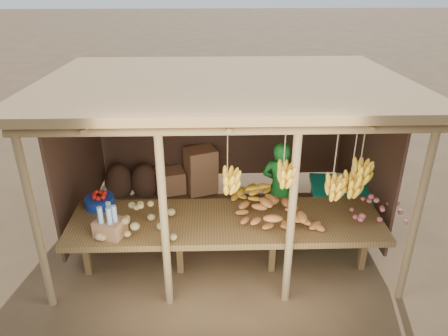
{
  "coord_description": "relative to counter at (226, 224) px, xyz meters",
  "views": [
    {
      "loc": [
        -0.16,
        -5.54,
        3.78
      ],
      "look_at": [
        0.0,
        0.0,
        1.05
      ],
      "focal_mm": 35.0,
      "sensor_mm": 36.0,
      "label": 1
    }
  ],
  "objects": [
    {
      "name": "ground",
      "position": [
        -0.0,
        0.95,
        -0.74
      ],
      "size": [
        60.0,
        60.0,
        0.0
      ],
      "primitive_type": "plane",
      "color": "brown",
      "rests_on": "ground"
    },
    {
      "name": "stall_structure",
      "position": [
        0.08,
        0.95,
        1.18
      ],
      "size": [
        4.7,
        3.5,
        2.43
      ],
      "color": "#95764D",
      "rests_on": "ground"
    },
    {
      "name": "counter",
      "position": [
        0.0,
        0.0,
        0.0
      ],
      "size": [
        3.9,
        1.05,
        0.8
      ],
      "color": "brown",
      "rests_on": "ground"
    },
    {
      "name": "potato_heap",
      "position": [
        -1.05,
        -0.18,
        0.24
      ],
      "size": [
        1.02,
        0.8,
        0.36
      ],
      "primitive_type": null,
      "rotation": [
        0.0,
        0.0,
        0.33
      ],
      "color": "#A48D54",
      "rests_on": "counter"
    },
    {
      "name": "sweet_potato_heap",
      "position": [
        0.62,
        -0.1,
        0.24
      ],
      "size": [
        1.13,
        0.9,
        0.36
      ],
      "primitive_type": null,
      "rotation": [
        0.0,
        0.0,
        -0.35
      ],
      "color": "#BB6D30",
      "rests_on": "counter"
    },
    {
      "name": "onion_heap",
      "position": [
        1.9,
        -0.02,
        0.24
      ],
      "size": [
        0.83,
        0.59,
        0.35
      ],
      "primitive_type": null,
      "rotation": [
        0.0,
        0.0,
        -0.18
      ],
      "color": "#C35F5F",
      "rests_on": "counter"
    },
    {
      "name": "banana_pile",
      "position": [
        0.4,
        0.41,
        0.23
      ],
      "size": [
        0.64,
        0.45,
        0.35
      ],
      "primitive_type": null,
      "rotation": [
        0.0,
        0.0,
        0.17
      ],
      "color": "gold",
      "rests_on": "counter"
    },
    {
      "name": "tomato_basin",
      "position": [
        -1.64,
        0.37,
        0.14
      ],
      "size": [
        0.38,
        0.38,
        0.2
      ],
      "rotation": [
        0.0,
        0.0,
        -0.3
      ],
      "color": "navy",
      "rests_on": "counter"
    },
    {
      "name": "bottle_box",
      "position": [
        -1.37,
        -0.29,
        0.22
      ],
      "size": [
        0.39,
        0.35,
        0.41
      ],
      "color": "#9F6C47",
      "rests_on": "counter"
    },
    {
      "name": "vendor",
      "position": [
        0.8,
        0.91,
        -0.01
      ],
      "size": [
        0.62,
        0.52,
        1.45
      ],
      "primitive_type": "imported",
      "rotation": [
        0.0,
        0.0,
        2.75
      ],
      "color": "#197024",
      "rests_on": "ground"
    },
    {
      "name": "tarp_crate",
      "position": [
        1.69,
        0.95,
        -0.34
      ],
      "size": [
        0.9,
        0.8,
        0.98
      ],
      "color": "brown",
      "rests_on": "ground"
    },
    {
      "name": "carton_stack",
      "position": [
        -0.55,
        2.15,
        -0.39
      ],
      "size": [
        1.15,
        0.54,
        0.8
      ],
      "color": "#9F6C47",
      "rests_on": "ground"
    },
    {
      "name": "burlap_sacks",
      "position": [
        -1.56,
        2.12,
        -0.45
      ],
      "size": [
        0.93,
        0.49,
        0.66
      ],
      "color": "#462D20",
      "rests_on": "ground"
    }
  ]
}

